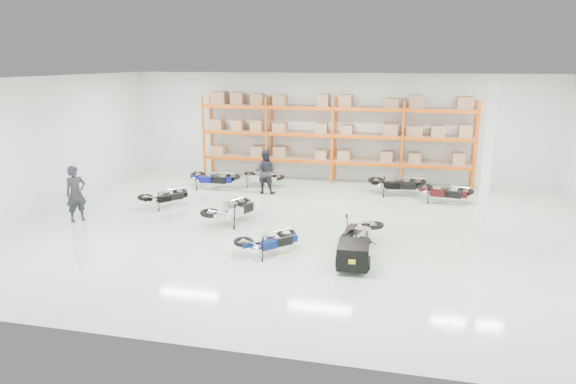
% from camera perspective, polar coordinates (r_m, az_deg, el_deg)
% --- Properties ---
extents(room, '(18.00, 18.00, 18.00)m').
position_cam_1_polar(room, '(15.21, 1.71, 3.98)').
color(room, silver).
rests_on(room, ground).
extents(pallet_rack, '(11.28, 0.98, 3.62)m').
position_cam_1_polar(pallet_rack, '(21.50, 5.13, 7.03)').
color(pallet_rack, '#D74D0B').
rests_on(pallet_rack, ground).
extents(structural_column, '(0.25, 0.25, 4.50)m').
position_cam_1_polar(structural_column, '(15.58, 21.22, 3.26)').
color(structural_column, white).
rests_on(structural_column, ground).
extents(moto_blue_centre, '(1.67, 1.67, 1.02)m').
position_cam_1_polar(moto_blue_centre, '(13.63, -2.12, -4.97)').
color(moto_blue_centre, '#07164B').
rests_on(moto_blue_centre, ground).
extents(moto_silver_left, '(1.51, 2.07, 1.20)m').
position_cam_1_polar(moto_silver_left, '(16.27, -6.23, -1.49)').
color(moto_silver_left, silver).
rests_on(moto_silver_left, ground).
extents(moto_black_far_left, '(1.60, 1.71, 1.02)m').
position_cam_1_polar(moto_black_far_left, '(18.51, -13.50, -0.13)').
color(moto_black_far_left, black).
rests_on(moto_black_far_left, ground).
extents(moto_touring_right, '(1.15, 1.87, 1.13)m').
position_cam_1_polar(moto_touring_right, '(14.18, 7.95, -4.09)').
color(moto_touring_right, black).
rests_on(moto_touring_right, ground).
extents(trailer, '(0.85, 1.61, 0.67)m').
position_cam_1_polar(trailer, '(12.73, 7.26, -6.94)').
color(trailer, black).
rests_on(trailer, ground).
extents(moto_back_a, '(1.86, 0.97, 1.18)m').
position_cam_1_polar(moto_back_a, '(20.78, -8.36, 1.92)').
color(moto_back_a, navy).
rests_on(moto_back_a, ground).
extents(moto_back_b, '(1.70, 1.05, 1.02)m').
position_cam_1_polar(moto_back_b, '(20.89, -2.99, 1.90)').
color(moto_back_b, silver).
rests_on(moto_back_b, ground).
extents(moto_back_c, '(1.97, 1.12, 1.22)m').
position_cam_1_polar(moto_back_c, '(20.00, 12.06, 1.32)').
color(moto_back_c, black).
rests_on(moto_back_c, ground).
extents(moto_back_d, '(1.86, 1.17, 1.12)m').
position_cam_1_polar(moto_back_d, '(19.34, 16.98, 0.40)').
color(moto_back_d, '#390B0F').
rests_on(moto_back_d, ground).
extents(person_left, '(0.72, 0.78, 1.80)m').
position_cam_1_polar(person_left, '(17.60, -22.50, -0.18)').
color(person_left, black).
rests_on(person_left, ground).
extents(person_back, '(0.84, 0.66, 1.71)m').
position_cam_1_polar(person_back, '(19.77, -2.57, 2.30)').
color(person_back, '#22222A').
rests_on(person_back, ground).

